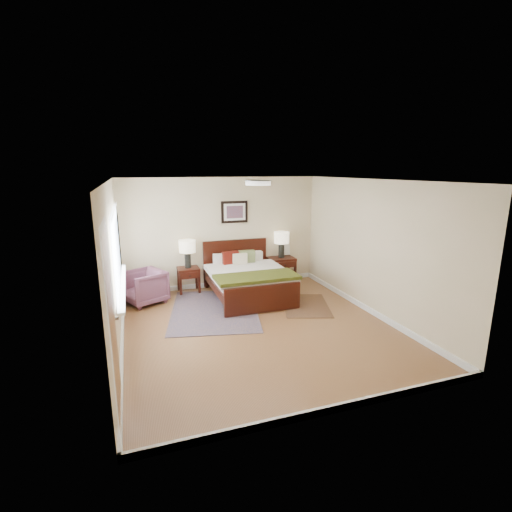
# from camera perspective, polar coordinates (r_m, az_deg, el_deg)

# --- Properties ---
(floor) EXTENTS (5.00, 5.00, 0.00)m
(floor) POSITION_cam_1_polar(r_m,az_deg,el_deg) (6.56, 0.32, -10.81)
(floor) COLOR brown
(floor) RESTS_ON ground
(back_wall) EXTENTS (4.50, 0.04, 2.50)m
(back_wall) POSITION_cam_1_polar(r_m,az_deg,el_deg) (8.51, -5.22, 3.57)
(back_wall) COLOR beige
(back_wall) RESTS_ON ground
(front_wall) EXTENTS (4.50, 0.04, 2.50)m
(front_wall) POSITION_cam_1_polar(r_m,az_deg,el_deg) (3.99, 12.35, -8.04)
(front_wall) COLOR beige
(front_wall) RESTS_ON ground
(left_wall) EXTENTS (0.04, 5.00, 2.50)m
(left_wall) POSITION_cam_1_polar(r_m,az_deg,el_deg) (5.84, -21.01, -1.78)
(left_wall) COLOR beige
(left_wall) RESTS_ON ground
(right_wall) EXTENTS (0.04, 5.00, 2.50)m
(right_wall) POSITION_cam_1_polar(r_m,az_deg,el_deg) (7.20, 17.49, 1.22)
(right_wall) COLOR beige
(right_wall) RESTS_ON ground
(ceiling) EXTENTS (4.50, 5.00, 0.02)m
(ceiling) POSITION_cam_1_polar(r_m,az_deg,el_deg) (5.99, 0.35, 11.57)
(ceiling) COLOR white
(ceiling) RESTS_ON back_wall
(window) EXTENTS (0.11, 2.72, 1.32)m
(window) POSITION_cam_1_polar(r_m,az_deg,el_deg) (6.49, -20.45, 0.87)
(window) COLOR silver
(window) RESTS_ON left_wall
(door) EXTENTS (0.06, 1.00, 2.18)m
(door) POSITION_cam_1_polar(r_m,az_deg,el_deg) (4.23, -21.21, -9.99)
(door) COLOR silver
(door) RESTS_ON ground
(ceil_fixture) EXTENTS (0.44, 0.44, 0.08)m
(ceil_fixture) POSITION_cam_1_polar(r_m,az_deg,el_deg) (5.99, 0.35, 11.24)
(ceil_fixture) COLOR white
(ceil_fixture) RESTS_ON ceiling
(bed) EXTENTS (1.63, 1.96, 1.06)m
(bed) POSITION_cam_1_polar(r_m,az_deg,el_deg) (7.85, -1.36, -2.91)
(bed) COLOR #381208
(bed) RESTS_ON ground
(wall_art) EXTENTS (0.62, 0.05, 0.50)m
(wall_art) POSITION_cam_1_polar(r_m,az_deg,el_deg) (8.49, -3.32, 6.78)
(wall_art) COLOR black
(wall_art) RESTS_ON back_wall
(nightstand_left) EXTENTS (0.47, 0.42, 0.55)m
(nightstand_left) POSITION_cam_1_polar(r_m,az_deg,el_deg) (8.30, -10.34, -2.63)
(nightstand_left) COLOR #381208
(nightstand_left) RESTS_ON ground
(nightstand_right) EXTENTS (0.62, 0.46, 0.61)m
(nightstand_right) POSITION_cam_1_polar(r_m,az_deg,el_deg) (8.90, 3.91, -1.78)
(nightstand_right) COLOR #381208
(nightstand_right) RESTS_ON ground
(lamp_left) EXTENTS (0.36, 0.36, 0.61)m
(lamp_left) POSITION_cam_1_polar(r_m,az_deg,el_deg) (8.18, -10.52, 1.14)
(lamp_left) COLOR black
(lamp_left) RESTS_ON nightstand_left
(lamp_right) EXTENTS (0.36, 0.36, 0.61)m
(lamp_right) POSITION_cam_1_polar(r_m,az_deg,el_deg) (8.76, 3.95, 2.52)
(lamp_right) COLOR black
(lamp_right) RESTS_ON nightstand_right
(armchair) EXTENTS (0.99, 0.98, 0.68)m
(armchair) POSITION_cam_1_polar(r_m,az_deg,el_deg) (7.86, -16.80, -4.59)
(armchair) COLOR brown
(armchair) RESTS_ON ground
(rug_persian) EXTENTS (2.07, 2.58, 0.01)m
(rug_persian) POSITION_cam_1_polar(r_m,az_deg,el_deg) (7.31, -6.42, -8.24)
(rug_persian) COLOR #0C193F
(rug_persian) RESTS_ON ground
(rug_navy) EXTENTS (1.24, 1.52, 0.01)m
(rug_navy) POSITION_cam_1_polar(r_m,az_deg,el_deg) (7.57, 7.65, -7.52)
(rug_navy) COLOR black
(rug_navy) RESTS_ON ground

